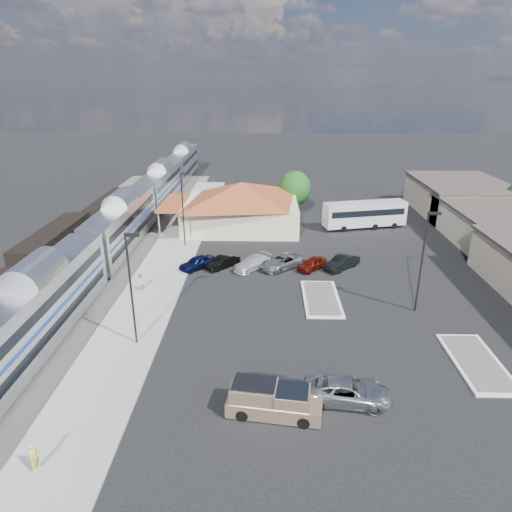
{
  "coord_description": "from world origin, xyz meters",
  "views": [
    {
      "loc": [
        -1.18,
        -35.92,
        19.01
      ],
      "look_at": [
        -2.12,
        5.69,
        2.8
      ],
      "focal_mm": 32.0,
      "sensor_mm": 36.0,
      "label": 1
    }
  ],
  "objects_px": {
    "pickup_truck": "(275,401)",
    "suv": "(347,391)",
    "station_depot": "(241,205)",
    "coach_bus": "(365,213)"
  },
  "relations": [
    {
      "from": "pickup_truck",
      "to": "suv",
      "type": "bearing_deg",
      "value": -66.63
    },
    {
      "from": "station_depot",
      "to": "coach_bus",
      "type": "relative_size",
      "value": 1.6
    },
    {
      "from": "suv",
      "to": "pickup_truck",
      "type": "bearing_deg",
      "value": 111.64
    },
    {
      "from": "station_depot",
      "to": "pickup_truck",
      "type": "distance_m",
      "value": 37.79
    },
    {
      "from": "pickup_truck",
      "to": "suv",
      "type": "relative_size",
      "value": 1.08
    },
    {
      "from": "station_depot",
      "to": "suv",
      "type": "relative_size",
      "value": 3.35
    },
    {
      "from": "pickup_truck",
      "to": "suv",
      "type": "height_order",
      "value": "pickup_truck"
    },
    {
      "from": "suv",
      "to": "coach_bus",
      "type": "bearing_deg",
      "value": -6.1
    },
    {
      "from": "station_depot",
      "to": "coach_bus",
      "type": "distance_m",
      "value": 16.76
    },
    {
      "from": "station_depot",
      "to": "suv",
      "type": "height_order",
      "value": "station_depot"
    }
  ]
}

